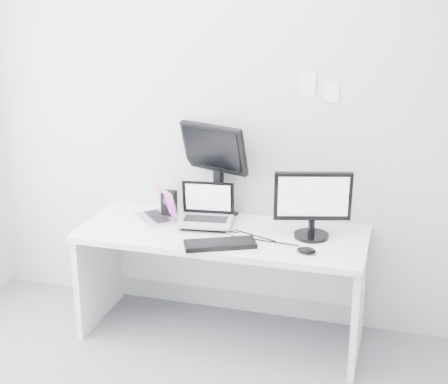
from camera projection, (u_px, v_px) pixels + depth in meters
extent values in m
plane|color=#B6B9BB|center=(237.00, 123.00, 4.27)|extent=(3.60, 0.00, 3.60)
cube|color=white|center=(222.00, 284.00, 4.26)|extent=(1.80, 0.70, 0.73)
cube|color=#B2B1B6|center=(155.00, 204.00, 4.31)|extent=(0.35, 0.35, 0.21)
cube|color=black|center=(169.00, 204.00, 4.38)|extent=(0.10, 0.10, 0.17)
cube|color=#A3A6AA|center=(205.00, 206.00, 4.18)|extent=(0.37, 0.30, 0.28)
cube|color=black|center=(216.00, 169.00, 4.33)|extent=(0.50, 0.32, 0.64)
cube|color=black|center=(313.00, 204.00, 3.99)|extent=(0.51, 0.33, 0.43)
cube|color=black|center=(220.00, 244.00, 3.92)|extent=(0.45, 0.31, 0.03)
ellipsoid|color=black|center=(306.00, 250.00, 3.82)|extent=(0.12, 0.08, 0.04)
cube|color=white|center=(307.00, 84.00, 4.06)|extent=(0.10, 0.00, 0.14)
cube|color=white|center=(332.00, 92.00, 4.03)|extent=(0.09, 0.00, 0.13)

